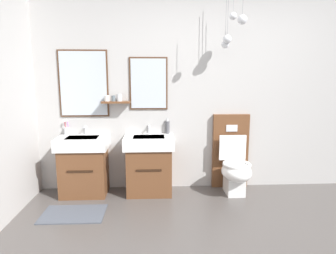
{
  "coord_description": "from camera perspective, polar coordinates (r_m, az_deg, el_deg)",
  "views": [
    {
      "loc": [
        -0.84,
        -2.04,
        1.5
      ],
      "look_at": [
        -0.68,
        1.41,
        0.9
      ],
      "focal_mm": 31.43,
      "sensor_mm": 36.0,
      "label": 1
    }
  ],
  "objects": [
    {
      "name": "wall_back",
      "position": [
        3.99,
        9.22,
        6.7
      ],
      "size": [
        4.95,
        0.64,
        2.57
      ],
      "color": "#B7B5B2",
      "rests_on": "ground"
    },
    {
      "name": "bath_mat",
      "position": [
        3.52,
        -17.86,
        -15.75
      ],
      "size": [
        0.68,
        0.44,
        0.01
      ],
      "primitive_type": "cube",
      "color": "#474C56",
      "rests_on": "ground"
    },
    {
      "name": "tap_on_right_sink",
      "position": [
        3.87,
        -3.71,
        -0.27
      ],
      "size": [
        0.03,
        0.13,
        0.11
      ],
      "color": "silver",
      "rests_on": "vanity_sink_right"
    },
    {
      "name": "toilet",
      "position": [
        3.94,
        12.53,
        -6.94
      ],
      "size": [
        0.48,
        0.62,
        1.0
      ],
      "color": "brown",
      "rests_on": "ground"
    },
    {
      "name": "vanity_sink_left",
      "position": [
        3.91,
        -15.96,
        -6.96
      ],
      "size": [
        0.63,
        0.47,
        0.75
      ],
      "color": "brown",
      "rests_on": "ground"
    },
    {
      "name": "toothbrush_cup",
      "position": [
        4.02,
        -18.99,
        -0.64
      ],
      "size": [
        0.07,
        0.07,
        0.2
      ],
      "color": "silver",
      "rests_on": "vanity_sink_left"
    },
    {
      "name": "tap_on_left_sink",
      "position": [
        3.97,
        -15.72,
        -0.36
      ],
      "size": [
        0.03,
        0.13,
        0.11
      ],
      "color": "silver",
      "rests_on": "vanity_sink_left"
    },
    {
      "name": "soap_dispenser",
      "position": [
        3.87,
        -0.11,
        -0.02
      ],
      "size": [
        0.06,
        0.06,
        0.2
      ],
      "color": "#4C4C51",
      "rests_on": "vanity_sink_right"
    },
    {
      "name": "vanity_sink_right",
      "position": [
        3.81,
        -3.68,
        -7.05
      ],
      "size": [
        0.63,
        0.47,
        0.75
      ],
      "color": "brown",
      "rests_on": "ground"
    }
  ]
}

